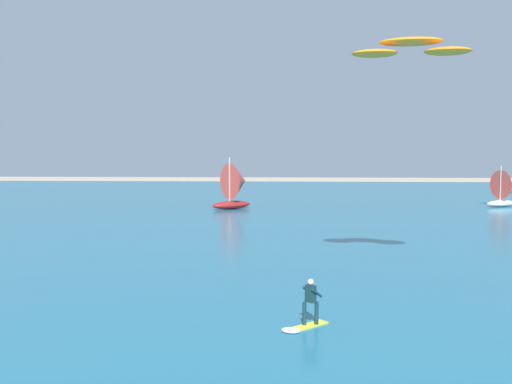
{
  "coord_description": "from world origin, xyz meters",
  "views": [
    {
      "loc": [
        1.93,
        -7.8,
        6.43
      ],
      "look_at": [
        0.86,
        14.66,
        4.64
      ],
      "focal_mm": 41.76,
      "sensor_mm": 36.0,
      "label": 1
    }
  ],
  "objects_px": {
    "sailboat_heeled_over": "(237,185)",
    "sailboat_far_left": "(506,188)",
    "kitesurfer": "(307,310)",
    "kite": "(411,48)"
  },
  "relations": [
    {
      "from": "sailboat_far_left",
      "to": "sailboat_heeled_over",
      "type": "height_order",
      "value": "sailboat_heeled_over"
    },
    {
      "from": "kite",
      "to": "sailboat_far_left",
      "type": "relative_size",
      "value": 1.31
    },
    {
      "from": "kitesurfer",
      "to": "sailboat_heeled_over",
      "type": "distance_m",
      "value": 38.89
    },
    {
      "from": "kitesurfer",
      "to": "kite",
      "type": "height_order",
      "value": "kite"
    },
    {
      "from": "kitesurfer",
      "to": "sailboat_heeled_over",
      "type": "height_order",
      "value": "sailboat_heeled_over"
    },
    {
      "from": "sailboat_heeled_over",
      "to": "sailboat_far_left",
      "type": "bearing_deg",
      "value": 6.81
    },
    {
      "from": "sailboat_heeled_over",
      "to": "kitesurfer",
      "type": "bearing_deg",
      "value": -81.81
    },
    {
      "from": "sailboat_far_left",
      "to": "sailboat_heeled_over",
      "type": "relative_size",
      "value": 0.83
    },
    {
      "from": "kite",
      "to": "sailboat_far_left",
      "type": "xyz_separation_m",
      "value": [
        17.0,
        34.27,
        -8.79
      ]
    },
    {
      "from": "sailboat_heeled_over",
      "to": "kite",
      "type": "bearing_deg",
      "value": -71.32
    }
  ]
}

